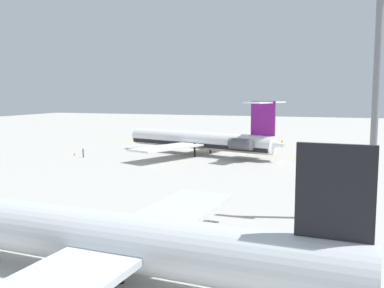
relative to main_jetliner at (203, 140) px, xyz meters
name	(u,v)px	position (x,y,z in m)	size (l,w,h in m)	color
ground	(195,148)	(5.39, -10.90, -3.13)	(297.82, 297.82, 0.00)	#B7B5AD
main_jetliner	(203,140)	(0.00, 0.00, 0.00)	(38.64, 34.65, 11.48)	white
airliner_far_left	(108,239)	(-13.08, 61.35, -0.11)	(34.24, 33.81, 10.24)	silver
ground_crew_near_nose	(282,143)	(-13.98, -18.95, -2.04)	(0.37, 0.28, 1.72)	black
ground_crew_near_tail	(191,138)	(10.63, -22.49, -2.09)	(0.39, 0.26, 1.64)	black
ground_crew_portside	(182,136)	(14.60, -26.09, -1.97)	(0.29, 0.44, 1.83)	black
ground_crew_starboard	(83,152)	(21.75, 11.40, -1.98)	(0.46, 0.29, 1.82)	black
safety_cone_nose	(74,154)	(25.19, 9.43, -2.85)	(0.40, 0.40, 0.55)	#EA590F
taxiway_centreline	(209,150)	(1.06, -8.01, -3.13)	(75.59, 0.36, 0.01)	gold
light_mast	(376,84)	(-30.94, 39.33, 10.69)	(4.00, 0.70, 25.21)	slate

